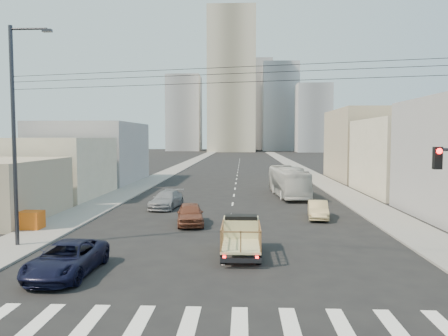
# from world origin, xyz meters

# --- Properties ---
(ground) EXTENTS (420.00, 420.00, 0.00)m
(ground) POSITION_xyz_m (0.00, 0.00, 0.00)
(ground) COLOR black
(ground) RESTS_ON ground
(sidewalk_left) EXTENTS (3.50, 180.00, 0.12)m
(sidewalk_left) POSITION_xyz_m (-11.75, 70.00, 0.06)
(sidewalk_left) COLOR gray
(sidewalk_left) RESTS_ON ground
(sidewalk_right) EXTENTS (3.50, 180.00, 0.12)m
(sidewalk_right) POSITION_xyz_m (11.75, 70.00, 0.06)
(sidewalk_right) COLOR gray
(sidewalk_right) RESTS_ON ground
(crosswalk) EXTENTS (18.59, 3.80, 0.01)m
(crosswalk) POSITION_xyz_m (0.02, -6.00, 0.01)
(crosswalk) COLOR silver
(crosswalk) RESTS_ON ground
(lane_dashes) EXTENTS (0.15, 104.00, 0.01)m
(lane_dashes) POSITION_xyz_m (0.00, 53.00, 0.01)
(lane_dashes) COLOR silver
(lane_dashes) RESTS_ON ground
(flatbed_pickup) EXTENTS (1.95, 4.41, 1.90)m
(flatbed_pickup) POSITION_xyz_m (0.84, 2.90, 1.09)
(flatbed_pickup) COLOR #C7BE85
(flatbed_pickup) RESTS_ON ground
(navy_pickup) EXTENTS (2.51, 5.20, 1.43)m
(navy_pickup) POSITION_xyz_m (-6.79, -0.72, 0.71)
(navy_pickup) COLOR black
(navy_pickup) RESTS_ON ground
(city_bus) EXTENTS (3.40, 10.99, 3.01)m
(city_bus) POSITION_xyz_m (5.59, 25.72, 1.51)
(city_bus) COLOR silver
(city_bus) RESTS_ON ground
(sedan_brown) EXTENTS (2.35, 4.60, 1.50)m
(sedan_brown) POSITION_xyz_m (-2.71, 10.57, 0.75)
(sedan_brown) COLOR brown
(sedan_brown) RESTS_ON ground
(sedan_tan) EXTENTS (1.85, 4.13, 1.32)m
(sedan_tan) POSITION_xyz_m (6.52, 13.20, 0.66)
(sedan_tan) COLOR tan
(sedan_tan) RESTS_ON ground
(sedan_grey) EXTENTS (2.68, 5.22, 1.45)m
(sedan_grey) POSITION_xyz_m (-5.60, 17.52, 0.73)
(sedan_grey) COLOR gray
(sedan_grey) RESTS_ON ground
(streetlamp_left) EXTENTS (2.36, 0.25, 12.00)m
(streetlamp_left) POSITION_xyz_m (-11.39, 4.00, 6.44)
(streetlamp_left) COLOR #2D2D33
(streetlamp_left) RESTS_ON ground
(overhead_wires) EXTENTS (23.01, 5.02, 0.72)m
(overhead_wires) POSITION_xyz_m (0.00, 1.50, 8.97)
(overhead_wires) COLOR black
(overhead_wires) RESTS_ON ground
(crate_stack) EXTENTS (1.80, 1.20, 1.14)m
(crate_stack) POSITION_xyz_m (-13.00, 8.19, 0.69)
(crate_stack) COLOR #C75612
(crate_stack) RESTS_ON sidewalk_left
(bldg_right_mid) EXTENTS (11.00, 14.00, 8.00)m
(bldg_right_mid) POSITION_xyz_m (19.50, 28.00, 4.00)
(bldg_right_mid) COLOR beige
(bldg_right_mid) RESTS_ON ground
(bldg_right_far) EXTENTS (12.00, 16.00, 10.00)m
(bldg_right_far) POSITION_xyz_m (20.00, 44.00, 5.00)
(bldg_right_far) COLOR tan
(bldg_right_far) RESTS_ON ground
(bldg_left_mid) EXTENTS (11.00, 12.00, 6.00)m
(bldg_left_mid) POSITION_xyz_m (-19.00, 24.00, 3.00)
(bldg_left_mid) COLOR beige
(bldg_left_mid) RESTS_ON ground
(bldg_left_far) EXTENTS (12.00, 16.00, 8.00)m
(bldg_left_far) POSITION_xyz_m (-19.50, 39.00, 4.00)
(bldg_left_far) COLOR #949497
(bldg_left_far) RESTS_ON ground
(high_rise_tower) EXTENTS (20.00, 20.00, 60.00)m
(high_rise_tower) POSITION_xyz_m (-4.00, 170.00, 30.00)
(high_rise_tower) COLOR gray
(high_rise_tower) RESTS_ON ground
(midrise_ne) EXTENTS (16.00, 16.00, 40.00)m
(midrise_ne) POSITION_xyz_m (18.00, 185.00, 20.00)
(midrise_ne) COLOR gray
(midrise_ne) RESTS_ON ground
(midrise_nw) EXTENTS (15.00, 15.00, 34.00)m
(midrise_nw) POSITION_xyz_m (-26.00, 180.00, 17.00)
(midrise_nw) COLOR gray
(midrise_nw) RESTS_ON ground
(midrise_back) EXTENTS (18.00, 18.00, 44.00)m
(midrise_back) POSITION_xyz_m (6.00, 200.00, 22.00)
(midrise_back) COLOR #949497
(midrise_back) RESTS_ON ground
(midrise_east) EXTENTS (14.00, 14.00, 28.00)m
(midrise_east) POSITION_xyz_m (30.00, 165.00, 14.00)
(midrise_east) COLOR gray
(midrise_east) RESTS_ON ground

